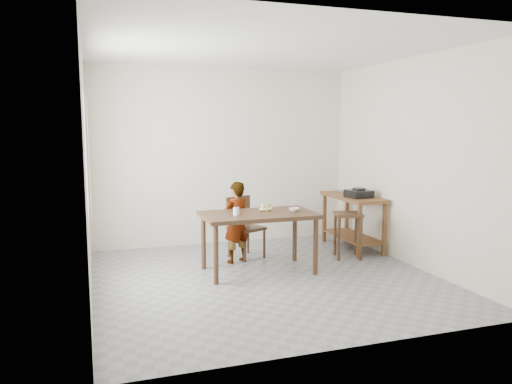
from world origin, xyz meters
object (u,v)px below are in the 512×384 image
object	(u,v)px
dining_table	(259,242)
prep_counter	(353,222)
child	(236,222)
dining_chair	(247,228)
stool	(348,235)

from	to	relation	value
dining_table	prep_counter	distance (m)	1.86
child	dining_chair	world-z (taller)	child
dining_table	dining_chair	xyz separation A→B (m)	(0.06, 0.70, 0.05)
prep_counter	dining_chair	world-z (taller)	dining_chair
child	stool	xyz separation A→B (m)	(1.53, -0.28, -0.23)
dining_table	dining_chair	world-z (taller)	dining_chair
prep_counter	stool	distance (m)	0.58
dining_table	child	distance (m)	0.56
prep_counter	child	world-z (taller)	child
prep_counter	dining_table	bearing A→B (deg)	-157.85
child	stool	size ratio (longest dim) A/B	1.72
prep_counter	dining_chair	xyz separation A→B (m)	(-1.66, -0.00, 0.02)
dining_table	child	size ratio (longest dim) A/B	1.28
dining_chair	dining_table	bearing A→B (deg)	-117.40
dining_chair	child	bearing A→B (deg)	-159.95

